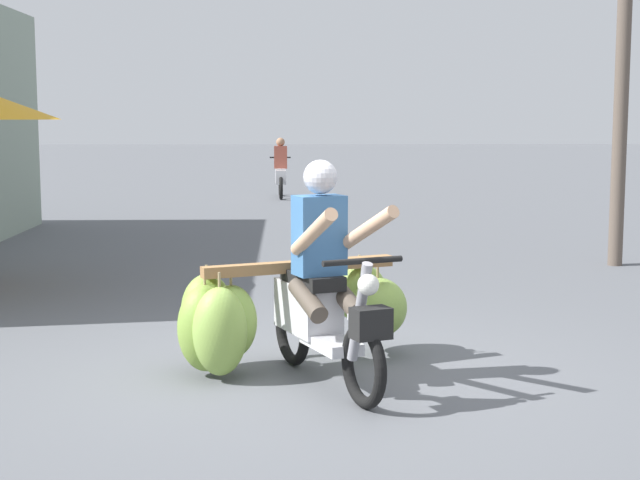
# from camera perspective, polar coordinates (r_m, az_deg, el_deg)

# --- Properties ---
(ground_plane) EXTENTS (120.00, 120.00, 0.00)m
(ground_plane) POSITION_cam_1_polar(r_m,az_deg,el_deg) (7.02, -0.51, -8.16)
(ground_plane) COLOR #56595E
(motorbike_main_loaded) EXTENTS (1.82, 1.98, 1.58)m
(motorbike_main_loaded) POSITION_cam_1_polar(r_m,az_deg,el_deg) (7.04, -1.95, -3.96)
(motorbike_main_loaded) COLOR black
(motorbike_main_loaded) RESTS_ON ground
(motorbike_distant_ahead_left) EXTENTS (0.50, 1.62, 1.40)m
(motorbike_distant_ahead_left) POSITION_cam_1_polar(r_m,az_deg,el_deg) (22.40, -2.35, 3.96)
(motorbike_distant_ahead_left) COLOR black
(motorbike_distant_ahead_left) RESTS_ON ground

